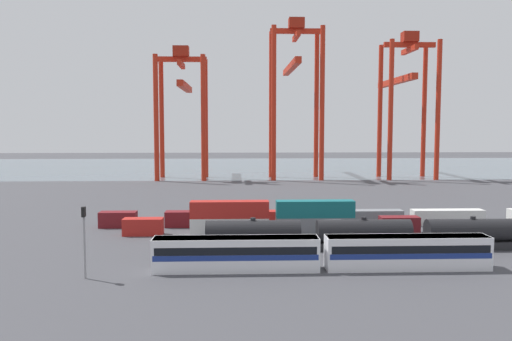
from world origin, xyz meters
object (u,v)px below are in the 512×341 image
at_px(gantry_crane_west, 182,99).
at_px(freight_tank_row, 364,234).
at_px(gantry_crane_central, 295,83).
at_px(shipping_container_1, 230,226).
at_px(shipping_container_3, 315,225).
at_px(signal_mast, 84,232).
at_px(shipping_container_5, 399,225).
at_px(gantry_crane_east, 405,91).
at_px(passenger_train, 322,252).

bearing_deg(gantry_crane_west, freight_tank_row, -70.90).
xyz_separation_m(gantry_crane_west, gantry_crane_central, (35.96, 0.79, 5.26)).
bearing_deg(shipping_container_1, gantry_crane_west, 100.29).
bearing_deg(shipping_container_3, gantry_crane_west, 108.39).
xyz_separation_m(freight_tank_row, signal_mast, (-33.78, -12.09, 3.00)).
bearing_deg(gantry_crane_central, freight_tank_row, -91.00).
relative_size(shipping_container_1, gantry_crane_west, 0.29).
bearing_deg(shipping_container_5, shipping_container_1, 180.00).
height_order(freight_tank_row, gantry_crane_east, gantry_crane_east).
relative_size(signal_mast, shipping_container_3, 0.66).
distance_m(shipping_container_3, gantry_crane_west, 95.76).
xyz_separation_m(passenger_train, gantry_crane_west, (-26.98, 108.30, 23.16)).
distance_m(freight_tank_row, gantry_crane_east, 109.38).
height_order(passenger_train, shipping_container_1, passenger_train).
xyz_separation_m(gantry_crane_central, gantry_crane_east, (35.96, -0.19, -2.66)).
height_order(shipping_container_3, gantry_crane_west, gantry_crane_west).
bearing_deg(shipping_container_5, signal_mast, -151.43).
xyz_separation_m(passenger_train, shipping_container_1, (-11.01, 20.33, -0.84)).
height_order(shipping_container_5, gantry_crane_east, gantry_crane_east).
bearing_deg(gantry_crane_central, shipping_container_5, -85.78).
xyz_separation_m(shipping_container_1, gantry_crane_west, (-15.97, 87.97, 24.01)).
bearing_deg(freight_tank_row, shipping_container_5, 52.51).
relative_size(freight_tank_row, gantry_crane_central, 0.85).
distance_m(passenger_train, gantry_crane_east, 120.59).
height_order(shipping_container_1, shipping_container_5, same).
distance_m(shipping_container_1, shipping_container_3, 13.27).
bearing_deg(gantry_crane_central, shipping_container_3, -94.33).
bearing_deg(gantry_crane_central, shipping_container_1, -102.69).
relative_size(gantry_crane_central, gantry_crane_east, 1.09).
bearing_deg(signal_mast, shipping_container_1, 55.86).
relative_size(passenger_train, gantry_crane_east, 0.85).
relative_size(gantry_crane_west, gantry_crane_central, 0.82).
xyz_separation_m(signal_mast, gantry_crane_central, (35.52, 111.67, 25.42)).
bearing_deg(gantry_crane_west, shipping_container_5, -64.21).
xyz_separation_m(signal_mast, shipping_container_1, (15.54, 22.91, -3.84)).
xyz_separation_m(signal_mast, shipping_container_5, (42.08, 22.91, -3.84)).
relative_size(passenger_train, gantry_crane_west, 0.94).
bearing_deg(shipping_container_1, shipping_container_5, 0.00).
bearing_deg(gantry_crane_west, signal_mast, -89.78).
bearing_deg(gantry_crane_central, passenger_train, -94.70).
height_order(freight_tank_row, gantry_crane_west, gantry_crane_west).
bearing_deg(shipping_container_5, gantry_crane_east, 71.64).
bearing_deg(shipping_container_3, shipping_container_5, 0.00).
relative_size(signal_mast, shipping_container_1, 0.66).
relative_size(signal_mast, gantry_crane_west, 0.19).
bearing_deg(gantry_crane_east, shipping_container_5, -108.36).
bearing_deg(gantry_crane_central, gantry_crane_east, -0.30).
distance_m(gantry_crane_west, gantry_crane_east, 71.96).
relative_size(shipping_container_3, gantry_crane_central, 0.24).
height_order(gantry_crane_central, gantry_crane_east, gantry_crane_central).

